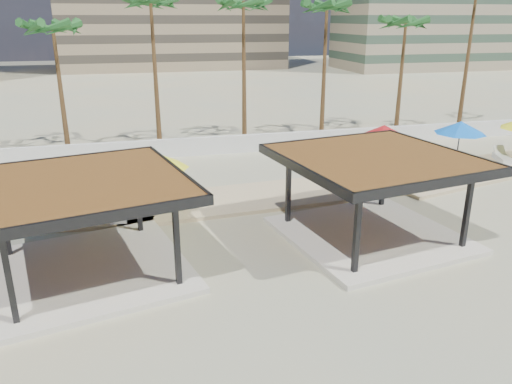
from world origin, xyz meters
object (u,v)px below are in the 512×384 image
at_px(umbrella_c, 384,132).
at_px(lounger_b, 365,188).
at_px(lounger_a, 119,211).
at_px(pavilion_west, 84,219).
at_px(lounger_d, 503,158).
at_px(pavilion_central, 373,189).
at_px(lounger_c, 413,165).

distance_m(umbrella_c, lounger_b, 4.46).
distance_m(lounger_a, lounger_b, 12.25).
height_order(umbrella_c, lounger_b, umbrella_c).
height_order(pavilion_west, lounger_b, pavilion_west).
height_order(pavilion_west, lounger_d, pavilion_west).
height_order(umbrella_c, lounger_a, umbrella_c).
relative_size(pavilion_central, lounger_a, 3.81).
distance_m(lounger_a, lounger_d, 23.31).
height_order(lounger_a, lounger_c, lounger_c).
bearing_deg(lounger_c, pavilion_central, 125.98).
xyz_separation_m(umbrella_c, lounger_b, (-2.47, -3.04, -2.14)).
relative_size(umbrella_c, lounger_a, 1.61).
relative_size(pavilion_central, lounger_c, 3.56).
relative_size(lounger_b, lounger_c, 0.95).
bearing_deg(lounger_a, pavilion_west, 170.63).
bearing_deg(pavilion_central, lounger_a, 145.65).
distance_m(pavilion_central, umbrella_c, 9.23).
height_order(lounger_b, lounger_c, lounger_c).
bearing_deg(lounger_b, lounger_d, -65.66).
relative_size(pavilion_central, lounger_b, 3.74).
bearing_deg(pavilion_west, pavilion_central, -10.98).
bearing_deg(umbrella_c, lounger_d, 0.31).
bearing_deg(lounger_a, lounger_c, -76.16).
bearing_deg(lounger_c, lounger_a, 87.66).
distance_m(lounger_b, lounger_d, 11.25).
bearing_deg(pavilion_west, lounger_a, 65.61).
height_order(pavilion_central, lounger_a, pavilion_central).
xyz_separation_m(pavilion_west, lounger_b, (13.27, 5.22, -1.71)).
xyz_separation_m(lounger_a, lounger_d, (23.06, 3.40, -0.00)).
bearing_deg(pavilion_west, lounger_c, 12.38).
bearing_deg(lounger_d, pavilion_west, 129.04).
xyz_separation_m(lounger_c, lounger_d, (6.25, -0.00, -0.01)).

